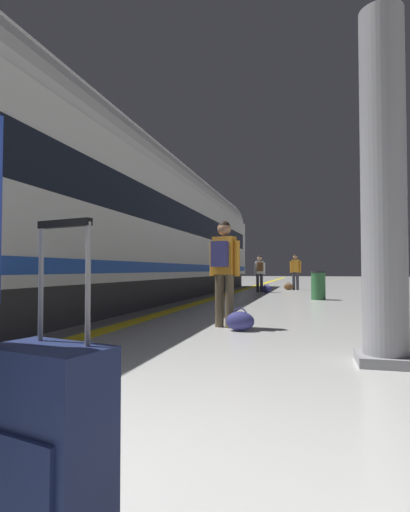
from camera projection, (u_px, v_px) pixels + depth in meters
name	position (u px, v px, depth m)	size (l,w,h in m)	color
safety_line_strip	(193.00, 304.00, 11.13)	(0.36, 80.00, 0.01)	yellow
tactile_edge_band	(183.00, 304.00, 11.20)	(0.54, 80.00, 0.01)	slate
high_speed_train	(87.00, 205.00, 9.74)	(2.94, 31.47, 4.97)	#38383D
rolling_suitcase_foreground	(46.00, 456.00, 1.23)	(0.42, 0.31, 1.11)	#19234C
passenger_near	(224.00, 264.00, 6.72)	(0.53, 0.40, 1.76)	brown
duffel_bag_near	(240.00, 321.00, 6.30)	(0.44, 0.26, 0.36)	navy
passenger_mid	(260.00, 270.00, 17.28)	(0.46, 0.36, 1.55)	#383842
duffel_bag_mid	(267.00, 289.00, 16.91)	(0.44, 0.26, 0.36)	navy
passenger_far	(295.00, 269.00, 19.21)	(0.52, 0.25, 1.67)	#383842
duffel_bag_far	(289.00, 287.00, 19.13)	(0.44, 0.26, 0.36)	brown
platform_pillar	(383.00, 193.00, 4.14)	(0.56, 0.56, 3.60)	gray
waste_bin	(318.00, 285.00, 12.87)	(0.46, 0.46, 0.91)	#2D6638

